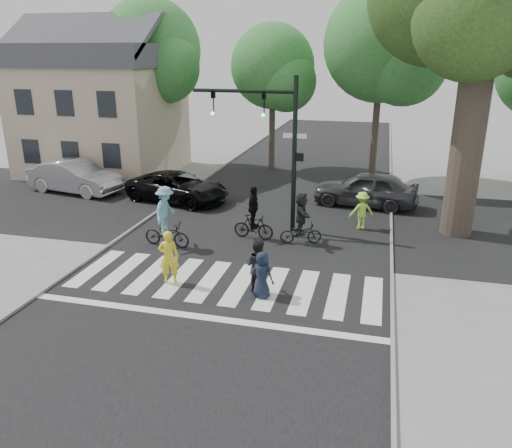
{
  "coord_description": "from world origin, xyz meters",
  "views": [
    {
      "loc": [
        4.39,
        -12.4,
        6.82
      ],
      "look_at": [
        0.5,
        3.0,
        1.3
      ],
      "focal_mm": 35.0,
      "sensor_mm": 36.0,
      "label": 1
    }
  ],
  "objects": [
    {
      "name": "bg_tree_2",
      "position": [
        -1.76,
        16.62,
        5.78
      ],
      "size": [
        5.04,
        4.8,
        8.4
      ],
      "color": "brown",
      "rests_on": "ground"
    },
    {
      "name": "traffic_signal",
      "position": [
        0.35,
        6.2,
        3.9
      ],
      "size": [
        4.45,
        0.29,
        6.0
      ],
      "color": "black",
      "rests_on": "ground"
    },
    {
      "name": "cyclist_left",
      "position": [
        -2.99,
        3.43,
        0.98
      ],
      "size": [
        1.84,
        1.22,
        2.27
      ],
      "color": "black",
      "rests_on": "ground"
    },
    {
      "name": "car_suv",
      "position": [
        -4.84,
        8.95,
        0.69
      ],
      "size": [
        5.39,
        3.39,
        1.39
      ],
      "primitive_type": "imported",
      "rotation": [
        0.0,
        0.0,
        1.34
      ],
      "color": "black",
      "rests_on": "ground"
    },
    {
      "name": "curb_right",
      "position": [
        5.05,
        5.0,
        0.05
      ],
      "size": [
        0.1,
        70.0,
        0.1
      ],
      "primitive_type": "cube",
      "color": "gray",
      "rests_on": "ground"
    },
    {
      "name": "bg_tree_3",
      "position": [
        4.31,
        15.27,
        6.94
      ],
      "size": [
        6.3,
        6.0,
        10.2
      ],
      "color": "brown",
      "rests_on": "ground"
    },
    {
      "name": "pedestrian_woman",
      "position": [
        -1.64,
        0.58,
        0.86
      ],
      "size": [
        0.72,
        0.57,
        1.72
      ],
      "primitive_type": "imported",
      "rotation": [
        0.0,
        0.0,
        3.43
      ],
      "color": "yellow",
      "rests_on": "ground"
    },
    {
      "name": "crosswalk",
      "position": [
        0.0,
        0.66,
        0.01
      ],
      "size": [
        10.0,
        3.85,
        0.01
      ],
      "color": "silver",
      "rests_on": "ground"
    },
    {
      "name": "bg_tree_0",
      "position": [
        -13.74,
        16.0,
        6.14
      ],
      "size": [
        5.46,
        5.2,
        8.97
      ],
      "color": "brown",
      "rests_on": "ground"
    },
    {
      "name": "bystander_hivis",
      "position": [
        3.84,
        7.14,
        0.77
      ],
      "size": [
        1.12,
        0.88,
        1.53
      ],
      "primitive_type": "imported",
      "rotation": [
        0.0,
        0.0,
        3.5
      ],
      "color": "#B6F446",
      "rests_on": "ground"
    },
    {
      "name": "pedestrian_adult",
      "position": [
        1.12,
        0.7,
        0.82
      ],
      "size": [
        0.93,
        0.81,
        1.64
      ],
      "primitive_type": "imported",
      "rotation": [
        0.0,
        0.0,
        2.88
      ],
      "color": "black",
      "rests_on": "ground"
    },
    {
      "name": "cyclist_right",
      "position": [
        1.74,
        4.92,
        0.87
      ],
      "size": [
        1.63,
        1.51,
        1.96
      ],
      "color": "black",
      "rests_on": "ground"
    },
    {
      "name": "road_stem",
      "position": [
        0.0,
        5.0,
        0.01
      ],
      "size": [
        10.0,
        70.0,
        0.01
      ],
      "primitive_type": "cube",
      "color": "black",
      "rests_on": "ground"
    },
    {
      "name": "ground",
      "position": [
        0.0,
        0.0,
        0.0
      ],
      "size": [
        120.0,
        120.0,
        0.0
      ],
      "primitive_type": "plane",
      "color": "gray",
      "rests_on": "ground"
    },
    {
      "name": "car_silver",
      "position": [
        -10.51,
        9.18,
        0.82
      ],
      "size": [
        5.2,
        2.59,
        1.64
      ],
      "primitive_type": "imported",
      "rotation": [
        0.0,
        0.0,
        1.39
      ],
      "color": "#ADADB2",
      "rests_on": "ground"
    },
    {
      "name": "cyclist_mid",
      "position": [
        -0.1,
        4.98,
        0.85
      ],
      "size": [
        1.6,
        0.98,
        2.06
      ],
      "color": "black",
      "rests_on": "ground"
    },
    {
      "name": "house",
      "position": [
        -11.49,
        13.98,
        3.8
      ],
      "size": [
        8.4,
        8.1,
        8.82
      ],
      "color": "#C6B396",
      "rests_on": "ground"
    },
    {
      "name": "road_cross",
      "position": [
        0.0,
        8.0,
        0.01
      ],
      "size": [
        70.0,
        10.0,
        0.01
      ],
      "primitive_type": "cube",
      "color": "black",
      "rests_on": "ground"
    },
    {
      "name": "curb_left",
      "position": [
        -5.05,
        5.0,
        0.05
      ],
      "size": [
        0.1,
        70.0,
        0.1
      ],
      "primitive_type": "cube",
      "color": "gray",
      "rests_on": "ground"
    },
    {
      "name": "car_grey",
      "position": [
        3.85,
        10.39,
        0.81
      ],
      "size": [
        4.93,
        2.46,
        1.61
      ],
      "primitive_type": "imported",
      "rotation": [
        0.0,
        0.0,
        -1.69
      ],
      "color": "#333437",
      "rests_on": "ground"
    },
    {
      "name": "bg_tree_1",
      "position": [
        -8.7,
        15.48,
        6.65
      ],
      "size": [
        6.09,
        5.8,
        9.8
      ],
      "color": "brown",
      "rests_on": "ground"
    },
    {
      "name": "pedestrian_child",
      "position": [
        1.35,
        0.35,
        0.71
      ],
      "size": [
        0.8,
        0.64,
        1.42
      ],
      "primitive_type": "imported",
      "rotation": [
        0.0,
        0.0,
        2.84
      ],
      "color": "#172031",
      "rests_on": "ground"
    }
  ]
}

